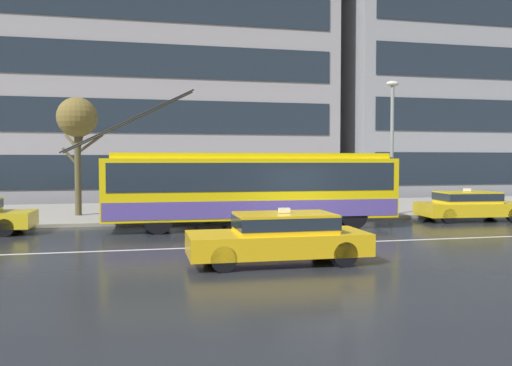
{
  "coord_description": "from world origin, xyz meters",
  "views": [
    {
      "loc": [
        -5.49,
        -16.54,
        2.59
      ],
      "look_at": [
        -0.96,
        3.98,
        1.68
      ],
      "focal_mm": 36.52,
      "sensor_mm": 36.0,
      "label": 1
    }
  ],
  "objects": [
    {
      "name": "ground_plane",
      "position": [
        0.0,
        0.0,
        0.0
      ],
      "size": [
        160.0,
        160.0,
        0.0
      ],
      "primitive_type": "plane",
      "color": "#212429"
    },
    {
      "name": "sidewalk_slab",
      "position": [
        0.0,
        9.6,
        0.07
      ],
      "size": [
        80.0,
        10.0,
        0.14
      ],
      "primitive_type": "cube",
      "color": "gray",
      "rests_on": "ground_plane"
    },
    {
      "name": "lane_centre_line",
      "position": [
        0.0,
        -1.2,
        0.0
      ],
      "size": [
        72.0,
        0.14,
        0.01
      ],
      "primitive_type": "cube",
      "color": "silver",
      "rests_on": "ground_plane"
    },
    {
      "name": "trolleybus",
      "position": [
        -1.35,
        3.0,
        1.58
      ],
      "size": [
        12.5,
        2.8,
        5.22
      ],
      "color": "yellow",
      "rests_on": "ground_plane"
    },
    {
      "name": "taxi_ahead_of_bus",
      "position": [
        8.29,
        3.25,
        0.7
      ],
      "size": [
        4.53,
        2.12,
        1.39
      ],
      "color": "yellow",
      "rests_on": "ground_plane"
    },
    {
      "name": "taxi_oncoming_near",
      "position": [
        -2.09,
        -3.93,
        0.7
      ],
      "size": [
        4.52,
        1.83,
        1.39
      ],
      "color": "yellow",
      "rests_on": "ground_plane"
    },
    {
      "name": "bus_shelter",
      "position": [
        -3.16,
        6.28,
        1.96
      ],
      "size": [
        4.23,
        1.54,
        2.46
      ],
      "color": "gray",
      "rests_on": "sidewalk_slab"
    },
    {
      "name": "pedestrian_at_shelter",
      "position": [
        -3.21,
        5.62,
        1.08
      ],
      "size": [
        0.43,
        0.43,
        1.59
      ],
      "color": "#1A3546",
      "rests_on": "sidewalk_slab"
    },
    {
      "name": "pedestrian_approaching_curb",
      "position": [
        1.3,
        7.3,
        1.16
      ],
      "size": [
        0.42,
        0.42,
        1.72
      ],
      "color": "#292918",
      "rests_on": "sidewalk_slab"
    },
    {
      "name": "pedestrian_walking_past",
      "position": [
        0.24,
        5.41,
        1.79
      ],
      "size": [
        1.43,
        1.43,
        2.01
      ],
      "color": "#475440",
      "rests_on": "sidewalk_slab"
    },
    {
      "name": "pedestrian_waiting_by_pole",
      "position": [
        -2.02,
        5.17,
        1.68
      ],
      "size": [
        1.33,
        1.33,
        1.96
      ],
      "color": "black",
      "rests_on": "sidewalk_slab"
    },
    {
      "name": "street_lamp",
      "position": [
        5.55,
        5.04,
        3.74
      ],
      "size": [
        0.6,
        0.32,
        6.01
      ],
      "color": "gray",
      "rests_on": "sidewalk_slab"
    },
    {
      "name": "street_tree_bare",
      "position": [
        -8.26,
        7.85,
        4.38
      ],
      "size": [
        2.01,
        1.86,
        5.27
      ],
      "color": "brown",
      "rests_on": "sidewalk_slab"
    },
    {
      "name": "office_tower_corner_left",
      "position": [
        -6.07,
        22.68,
        14.03
      ],
      "size": [
        27.68,
        12.72,
        28.05
      ],
      "color": "#999497",
      "rests_on": "ground_plane"
    },
    {
      "name": "office_tower_corner_right",
      "position": [
        22.85,
        22.54,
        15.15
      ],
      "size": [
        27.75,
        13.36,
        30.28
      ],
      "color": "#939498",
      "rests_on": "ground_plane"
    }
  ]
}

